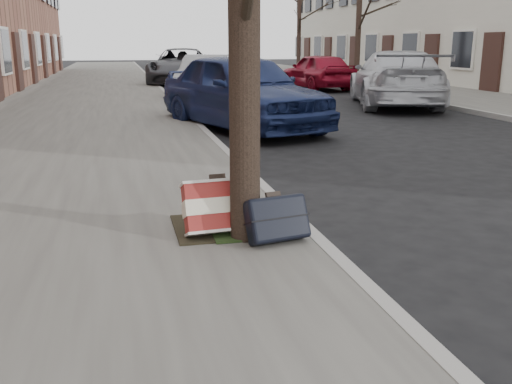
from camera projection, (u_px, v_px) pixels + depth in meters
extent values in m
plane|color=black|center=(497.00, 269.00, 4.51)|extent=(120.00, 120.00, 0.00)
cube|color=slate|center=(90.00, 99.00, 17.77)|extent=(5.00, 70.00, 0.12)
cube|color=slate|center=(423.00, 92.00, 20.37)|extent=(4.00, 70.00, 0.12)
cube|color=black|center=(222.00, 226.00, 5.16)|extent=(0.85, 0.85, 0.02)
cube|color=maroon|center=(221.00, 207.00, 4.92)|extent=(0.65, 0.40, 0.49)
cube|color=black|center=(277.00, 218.00, 4.72)|extent=(0.57, 0.40, 0.41)
imported|color=navy|center=(242.00, 91.00, 11.64)|extent=(3.23, 4.98, 1.58)
imported|color=#AFB3B7|center=(207.00, 77.00, 18.29)|extent=(2.65, 4.43, 1.38)
imported|color=#37373C|center=(182.00, 67.00, 24.37)|extent=(3.61, 5.91, 1.53)
imported|color=#B5B7BD|center=(395.00, 79.00, 16.00)|extent=(3.66, 5.71, 1.54)
imported|color=maroon|center=(317.00, 71.00, 21.92)|extent=(2.11, 4.21, 1.38)
cylinder|color=black|center=(359.00, 15.00, 23.89)|extent=(0.24, 0.24, 5.49)
cylinder|color=black|center=(299.00, 22.00, 31.64)|extent=(0.23, 0.23, 5.46)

